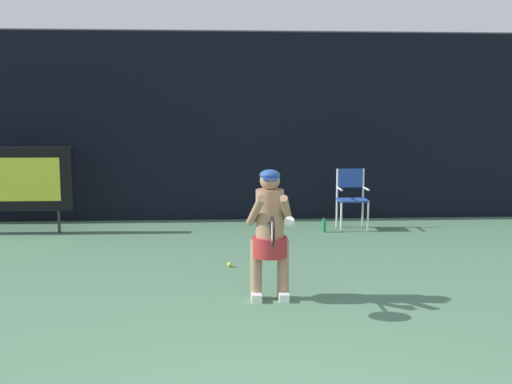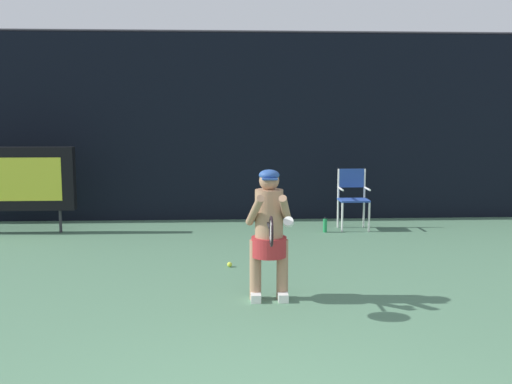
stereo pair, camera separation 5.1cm
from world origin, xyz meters
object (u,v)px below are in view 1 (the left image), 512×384
water_bottle (324,225)px  scoreboard (9,179)px  tennis_racket (272,231)px  tennis_player (270,230)px  umpire_chair (352,195)px  tennis_ball_loose (229,265)px

water_bottle → scoreboard: bearing=177.6°
scoreboard → tennis_racket: size_ratio=3.65×
tennis_player → tennis_racket: (-0.02, -0.56, 0.10)m
umpire_chair → tennis_ball_loose: bearing=-130.5°
tennis_player → tennis_racket: 0.56m
tennis_player → tennis_ball_loose: 1.67m
tennis_player → tennis_racket: tennis_player is taller
scoreboard → tennis_player: bearing=-43.4°
scoreboard → umpire_chair: 6.02m
tennis_racket → umpire_chair: bearing=69.1°
water_bottle → tennis_ball_loose: bearing=-126.0°
scoreboard → umpire_chair: bearing=0.6°
umpire_chair → tennis_player: (-1.80, -4.04, 0.17)m
scoreboard → water_bottle: (5.47, -0.23, -0.82)m
tennis_racket → tennis_player: bearing=88.5°
tennis_player → tennis_racket: size_ratio=2.41×
scoreboard → umpire_chair: scoreboard is taller
water_bottle → tennis_player: 4.01m
water_bottle → tennis_ball_loose: (-1.69, -2.32, -0.09)m
tennis_ball_loose → water_bottle: bearing=54.0°
water_bottle → tennis_ball_loose: 2.87m
scoreboard → tennis_ball_loose: 4.65m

